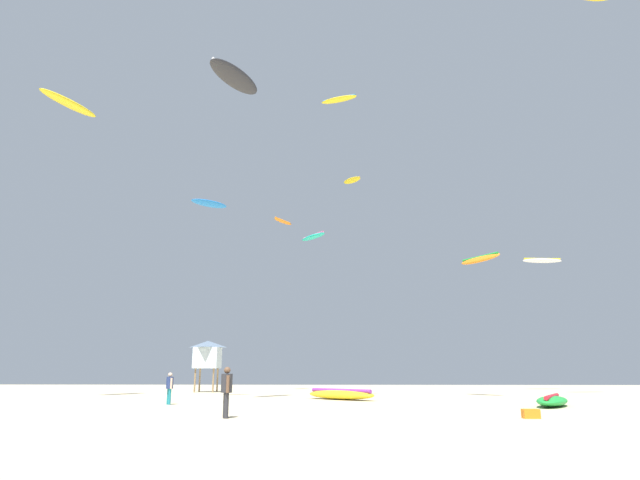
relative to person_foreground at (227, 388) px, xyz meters
The scene contains 16 objects.
ground_plane 6.24m from the person_foreground, 63.41° to the right, with size 120.00×120.00×0.00m, color beige.
person_foreground is the anchor object (origin of this frame).
person_midground 9.35m from the person_foreground, 119.24° to the left, with size 0.36×0.42×1.55m.
kite_grounded_near 14.24m from the person_foreground, 73.78° to the left, with size 4.73×4.68×0.64m.
kite_grounded_mid 15.78m from the person_foreground, 27.76° to the left, with size 3.20×4.63×0.55m.
lifeguard_tower 27.10m from the person_foreground, 105.24° to the left, with size 2.30×2.30×4.15m.
cooler_box 10.62m from the person_foreground, ahead, with size 0.56×0.36×0.32m, color orange.
kite_aloft_0 23.18m from the person_foreground, 51.35° to the left, with size 2.67×3.35×0.81m.
kite_aloft_1 39.95m from the person_foreground, 53.37° to the left, with size 3.85×1.40×0.45m.
kite_aloft_2 42.09m from the person_foreground, 81.53° to the left, with size 2.19×2.14×0.61m.
kite_aloft_3 32.50m from the person_foreground, 92.61° to the left, with size 1.96×2.65×0.40m.
kite_aloft_4 23.49m from the person_foreground, 73.68° to the left, with size 2.62×1.57×0.32m.
kite_aloft_5 25.90m from the person_foreground, 138.09° to the left, with size 2.93×4.51×0.65m.
kite_aloft_6 19.43m from the person_foreground, 107.74° to the left, with size 2.48×2.24×0.46m.
kite_aloft_7 20.30m from the person_foreground, 103.19° to the left, with size 3.08×4.36×1.10m.
kite_aloft_9 22.85m from the person_foreground, 84.37° to the left, with size 2.38×2.78×0.38m.
Camera 1 is at (1.29, -14.05, 1.53)m, focal length 30.39 mm.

